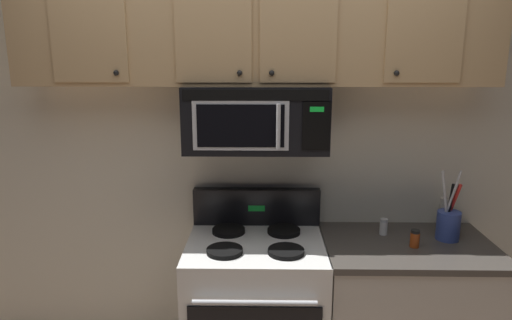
# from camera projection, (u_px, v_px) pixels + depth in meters

# --- Properties ---
(back_wall) EXTENTS (5.20, 0.10, 2.70)m
(back_wall) POSITION_uv_depth(u_px,v_px,m) (257.00, 149.00, 2.81)
(back_wall) COLOR silver
(back_wall) RESTS_ON ground_plane
(stove_range) EXTENTS (0.76, 0.69, 1.12)m
(stove_range) POSITION_uv_depth(u_px,v_px,m) (256.00, 312.00, 2.66)
(stove_range) COLOR white
(stove_range) RESTS_ON ground_plane
(over_range_microwave) EXTENTS (0.76, 0.43, 0.35)m
(over_range_microwave) POSITION_uv_depth(u_px,v_px,m) (256.00, 117.00, 2.52)
(over_range_microwave) COLOR black
(upper_cabinets) EXTENTS (2.50, 0.36, 0.55)m
(upper_cabinets) POSITION_uv_depth(u_px,v_px,m) (256.00, 32.00, 2.44)
(upper_cabinets) COLOR tan
(counter_segment) EXTENTS (0.93, 0.65, 0.90)m
(counter_segment) POSITION_uv_depth(u_px,v_px,m) (403.00, 316.00, 2.65)
(counter_segment) COLOR #BCB7AD
(counter_segment) RESTS_ON ground_plane
(utensil_crock_blue) EXTENTS (0.14, 0.13, 0.40)m
(utensil_crock_blue) POSITION_uv_depth(u_px,v_px,m) (448.00, 223.00, 2.58)
(utensil_crock_blue) COLOR #384C9E
(utensil_crock_blue) RESTS_ON counter_segment
(salt_shaker) EXTENTS (0.04, 0.04, 0.09)m
(salt_shaker) POSITION_uv_depth(u_px,v_px,m) (384.00, 227.00, 2.66)
(salt_shaker) COLOR white
(salt_shaker) RESTS_ON counter_segment
(pepper_mill) EXTENTS (0.06, 0.06, 0.19)m
(pepper_mill) POSITION_uv_depth(u_px,v_px,m) (444.00, 213.00, 2.74)
(pepper_mill) COLOR #B7B2A8
(pepper_mill) RESTS_ON counter_segment
(spice_jar) EXTENTS (0.05, 0.05, 0.10)m
(spice_jar) POSITION_uv_depth(u_px,v_px,m) (415.00, 239.00, 2.49)
(spice_jar) COLOR #C64C19
(spice_jar) RESTS_ON counter_segment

